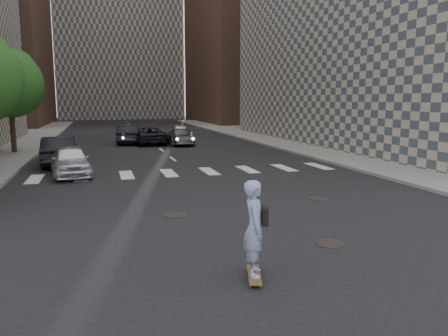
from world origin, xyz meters
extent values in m
plane|color=black|center=(0.00, 0.00, 0.00)|extent=(160.00, 160.00, 0.00)
cube|color=gray|center=(14.50, 20.00, 0.07)|extent=(13.00, 80.00, 0.15)
cube|color=#ADA08E|center=(18.50, 18.50, 11.00)|extent=(15.00, 33.00, 22.00)
cube|color=black|center=(11.20, 14.00, 2.00)|extent=(0.30, 18.00, 4.00)
cube|color=brown|center=(20.00, 55.00, 18.00)|extent=(18.00, 24.00, 36.00)
cylinder|color=#382619|center=(-9.50, 19.00, 1.55)|extent=(0.32, 0.32, 2.80)
sphere|color=#194717|center=(-9.50, 19.00, 4.45)|extent=(4.20, 4.20, 4.20)
sphere|color=#194717|center=(-9.30, 19.60, 5.35)|extent=(2.80, 2.80, 2.80)
cylinder|color=black|center=(1.20, -2.50, 0.01)|extent=(0.70, 0.70, 0.02)
cylinder|color=black|center=(-2.00, 1.20, 0.01)|extent=(0.70, 0.70, 0.02)
cylinder|color=black|center=(3.30, 2.00, 0.01)|extent=(0.70, 0.70, 0.02)
cube|color=brown|center=(-1.31, -4.00, 0.09)|extent=(0.51, 1.03, 0.02)
cylinder|color=green|center=(-1.49, -4.32, 0.03)|extent=(0.05, 0.07, 0.07)
cylinder|color=green|center=(-1.32, -4.37, 0.03)|extent=(0.05, 0.07, 0.07)
cylinder|color=green|center=(-1.30, -3.63, 0.03)|extent=(0.05, 0.07, 0.07)
cylinder|color=green|center=(-1.13, -3.68, 0.03)|extent=(0.05, 0.07, 0.07)
imported|color=#99AFDE|center=(-1.31, -4.00, 1.05)|extent=(0.62, 0.78, 1.88)
cube|color=black|center=(-1.10, -4.00, 1.28)|extent=(0.19, 0.33, 0.36)
imported|color=silver|center=(-5.50, 9.52, 0.70)|extent=(2.18, 4.31, 1.41)
imported|color=black|center=(-6.28, 13.30, 0.77)|extent=(1.81, 4.73, 1.54)
imported|color=slate|center=(1.88, 22.00, 0.65)|extent=(1.83, 4.48, 1.30)
imported|color=black|center=(-0.41, 23.15, 0.68)|extent=(2.55, 5.04, 1.36)
imported|color=silver|center=(2.73, 27.13, 0.67)|extent=(1.67, 3.98, 1.35)
imported|color=black|center=(-1.87, 24.00, 0.77)|extent=(2.25, 4.84, 1.53)
camera|label=1|loc=(-4.11, -11.68, 3.50)|focal=35.00mm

